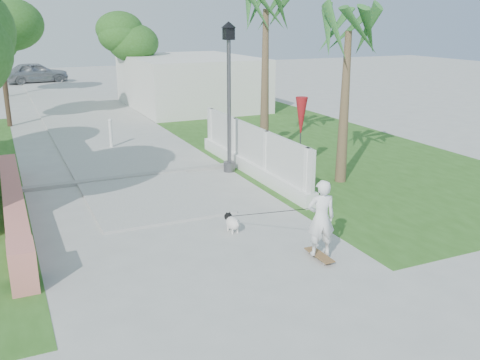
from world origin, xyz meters
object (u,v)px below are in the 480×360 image
dog (232,222)px  parked_car (36,73)px  skateboarder (276,214)px  bollard (111,133)px  patio_umbrella (301,118)px  street_lamp (229,92)px

dog → parked_car: 31.58m
skateboarder → bollard: bearing=-67.7°
bollard → parked_car: (-0.81, 22.56, 0.17)m
dog → parked_car: parked_car is taller
bollard → patio_umbrella: 7.25m
patio_umbrella → skateboarder: (-3.26, -4.58, -0.97)m
street_lamp → parked_car: (-3.51, 27.06, -1.68)m
street_lamp → dog: size_ratio=7.47×
parked_car → patio_umbrella: bearing=-174.3°
street_lamp → skateboarder: 5.99m
bollard → dog: bollard is taller
bollard → skateboarder: skateboarder is taller
patio_umbrella → bollard: bearing=129.9°
dog → parked_car: size_ratio=0.14×
parked_car → skateboarder: bearing=178.5°
bollard → skateboarder: size_ratio=0.42×
street_lamp → bollard: (-2.70, 4.50, -1.84)m
patio_umbrella → parked_car: bearing=100.9°
bollard → skateboarder: bearing=-82.4°
street_lamp → dog: (-1.87, -4.47, -2.21)m
parked_car → dog: bearing=177.7°
skateboarder → parked_car: 32.71m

